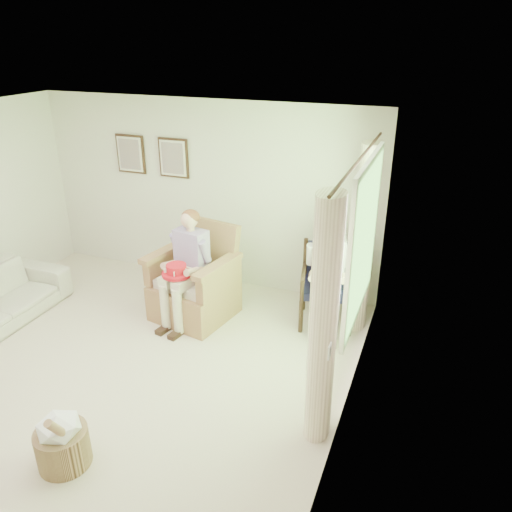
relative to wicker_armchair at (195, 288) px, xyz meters
name	(u,v)px	position (x,y,z in m)	size (l,w,h in m)	color
floor	(94,387)	(-0.33, -1.71, -0.38)	(5.50, 5.50, 0.00)	beige
back_wall	(205,194)	(-0.33, 1.04, 0.92)	(5.00, 0.04, 2.60)	silver
right_wall	(339,327)	(2.17, -1.71, 0.92)	(0.04, 5.50, 2.60)	silver
ceiling	(52,136)	(-0.33, -1.71, 2.22)	(5.00, 5.50, 0.02)	white
window	(364,238)	(2.13, -0.51, 1.20)	(0.13, 2.50, 1.63)	#2D6B23
curtain_left	(323,325)	(2.00, -1.49, 0.77)	(0.34, 0.34, 2.30)	#F8E5C2
curtain_right	(363,241)	(2.00, 0.47, 0.77)	(0.34, 0.34, 2.30)	#F8E5C2
framed_print_left	(130,154)	(-1.48, 1.00, 1.40)	(0.45, 0.05, 0.55)	#382114
framed_print_right	(173,158)	(-0.78, 1.00, 1.40)	(0.45, 0.05, 0.55)	#382114
wicker_armchair	(195,288)	(0.00, 0.00, 0.00)	(0.94, 0.93, 1.20)	#A4784D
wood_armchair	(329,281)	(1.62, 0.49, 0.16)	(0.64, 0.60, 0.99)	black
person_wicker	(188,260)	(0.00, -0.16, 0.47)	(0.40, 0.62, 1.43)	beige
person_dark	(327,267)	(1.62, 0.33, 0.43)	(0.40, 0.63, 1.38)	#1B1A39
red_hat	(177,271)	(-0.05, -0.35, 0.39)	(0.36, 0.36, 0.14)	red
hatbox	(62,440)	(0.08, -2.62, -0.13)	(0.58, 0.58, 0.65)	tan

